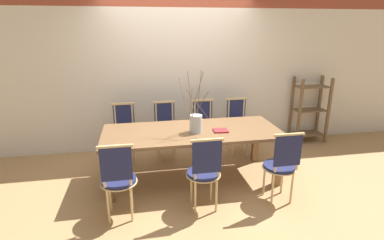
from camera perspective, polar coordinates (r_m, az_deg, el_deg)
The scene contains 13 objects.
ground_plane at distance 4.36m, azimuth 0.00°, elevation -11.00°, with size 16.00×16.00×0.00m, color #A87F51.
wall_rear at distance 5.14m, azimuth -2.69°, elevation 12.09°, with size 12.00×0.06×3.20m.
dining_table at distance 4.10m, azimuth 0.00°, elevation -3.17°, with size 2.40×1.00×0.72m.
chair_near_leftend at distance 3.39m, azimuth -13.86°, elevation -10.62°, with size 0.40×0.40×0.93m.
chair_near_left at distance 3.45m, azimuth 2.44°, elevation -9.54°, with size 0.40×0.40×0.93m.
chair_near_center at distance 3.76m, azimuth 16.68°, elevation -7.97°, with size 0.40×0.40×0.93m.
chair_far_leftend at distance 4.81m, azimuth -12.74°, elevation -2.02°, with size 0.40×0.40×0.93m.
chair_far_left at distance 4.82m, azimuth -5.09°, elevation -1.60°, with size 0.40×0.40×0.93m.
chair_far_center at distance 4.92m, azimuth 2.28°, elevation -1.16°, with size 0.40×0.40×0.93m.
chair_far_right at distance 5.07m, azimuth 8.71°, elevation -0.77°, with size 0.40×0.40×0.93m.
vase_centerpiece at distance 3.96m, azimuth 0.74°, elevation -0.55°, with size 0.36×0.36×0.83m.
book_stack at distance 4.06m, azimuth 5.47°, elevation -1.99°, with size 0.20×0.19×0.02m.
shelving_rack at distance 5.92m, azimuth 21.48°, elevation 1.76°, with size 0.61×0.35×1.21m.
Camera 1 is at (-0.70, -3.77, 2.07)m, focal length 28.00 mm.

